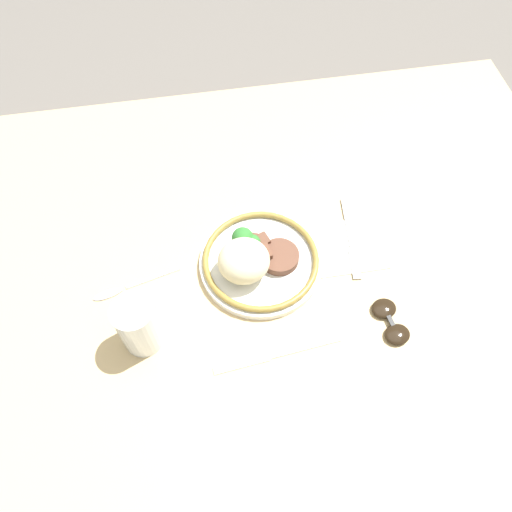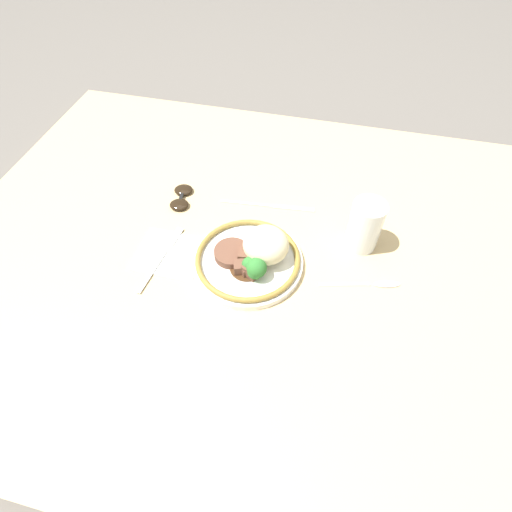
{
  "view_description": "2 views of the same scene",
  "coord_description": "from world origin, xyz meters",
  "px_view_note": "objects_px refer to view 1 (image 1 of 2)",
  "views": [
    {
      "loc": [
        0.11,
        0.44,
        0.87
      ],
      "look_at": [
        0.03,
        -0.03,
        0.08
      ],
      "focal_mm": 35.0,
      "sensor_mm": 36.0,
      "label": 1
    },
    {
      "loc": [
        0.16,
        -0.55,
        0.72
      ],
      "look_at": [
        0.04,
        -0.04,
        0.06
      ],
      "focal_mm": 28.0,
      "sensor_mm": 36.0,
      "label": 2
    }
  ],
  "objects_px": {
    "juice_glass": "(139,326)",
    "spoon": "(119,290)",
    "plate": "(256,259)",
    "sunglasses": "(390,321)",
    "fork": "(351,245)",
    "knife": "(273,356)"
  },
  "relations": [
    {
      "from": "knife",
      "to": "fork",
      "type": "bearing_deg",
      "value": -139.7
    },
    {
      "from": "juice_glass",
      "to": "fork",
      "type": "height_order",
      "value": "juice_glass"
    },
    {
      "from": "juice_glass",
      "to": "spoon",
      "type": "distance_m",
      "value": 0.13
    },
    {
      "from": "fork",
      "to": "juice_glass",
      "type": "bearing_deg",
      "value": -66.65
    },
    {
      "from": "fork",
      "to": "knife",
      "type": "bearing_deg",
      "value": -38.14
    },
    {
      "from": "juice_glass",
      "to": "knife",
      "type": "xyz_separation_m",
      "value": [
        -0.22,
        0.07,
        -0.05
      ]
    },
    {
      "from": "spoon",
      "to": "sunglasses",
      "type": "height_order",
      "value": "sunglasses"
    },
    {
      "from": "plate",
      "to": "spoon",
      "type": "bearing_deg",
      "value": 1.98
    },
    {
      "from": "fork",
      "to": "knife",
      "type": "height_order",
      "value": "fork"
    },
    {
      "from": "plate",
      "to": "juice_glass",
      "type": "relative_size",
      "value": 2.0
    },
    {
      "from": "fork",
      "to": "sunglasses",
      "type": "height_order",
      "value": "sunglasses"
    },
    {
      "from": "plate",
      "to": "sunglasses",
      "type": "xyz_separation_m",
      "value": [
        -0.22,
        0.16,
        -0.02
      ]
    },
    {
      "from": "juice_glass",
      "to": "fork",
      "type": "xyz_separation_m",
      "value": [
        -0.41,
        -0.13,
        -0.05
      ]
    },
    {
      "from": "plate",
      "to": "spoon",
      "type": "height_order",
      "value": "plate"
    },
    {
      "from": "plate",
      "to": "juice_glass",
      "type": "height_order",
      "value": "juice_glass"
    },
    {
      "from": "sunglasses",
      "to": "fork",
      "type": "bearing_deg",
      "value": -90.47
    },
    {
      "from": "spoon",
      "to": "knife",
      "type": "bearing_deg",
      "value": 132.1
    },
    {
      "from": "juice_glass",
      "to": "spoon",
      "type": "xyz_separation_m",
      "value": [
        0.04,
        -0.11,
        -0.05
      ]
    },
    {
      "from": "plate",
      "to": "sunglasses",
      "type": "height_order",
      "value": "plate"
    },
    {
      "from": "fork",
      "to": "spoon",
      "type": "bearing_deg",
      "value": -80.97
    },
    {
      "from": "plate",
      "to": "sunglasses",
      "type": "bearing_deg",
      "value": 144.19
    },
    {
      "from": "juice_glass",
      "to": "spoon",
      "type": "bearing_deg",
      "value": -68.04
    }
  ]
}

